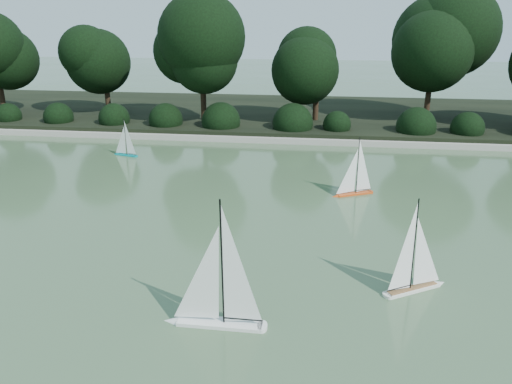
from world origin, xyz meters
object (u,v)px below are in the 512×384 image
at_px(sailboat_white_a, 211,305).
at_px(race_buoy, 247,304).
at_px(sailboat_orange, 352,186).
at_px(sailboat_teal, 124,149).
at_px(sailboat_white_b, 418,275).

xyz_separation_m(sailboat_white_a, race_buoy, (0.39, 0.54, -0.30)).
height_order(sailboat_white_a, sailboat_orange, sailboat_white_a).
bearing_deg(race_buoy, sailboat_white_a, -125.53).
distance_m(sailboat_orange, race_buoy, 5.14).
bearing_deg(race_buoy, sailboat_teal, 122.63).
xyz_separation_m(sailboat_teal, race_buoy, (4.74, -7.41, -0.18)).
relative_size(sailboat_orange, sailboat_teal, 1.23).
bearing_deg(sailboat_white_a, race_buoy, 54.47).
height_order(sailboat_white_a, race_buoy, sailboat_white_a).
bearing_deg(sailboat_teal, race_buoy, -57.37).
height_order(sailboat_orange, race_buoy, sailboat_orange).
xyz_separation_m(sailboat_orange, race_buoy, (-1.69, -4.85, -0.22)).
bearing_deg(sailboat_orange, sailboat_white_b, -79.15).
bearing_deg(race_buoy, sailboat_orange, 70.73).
height_order(sailboat_white_b, race_buoy, sailboat_white_b).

